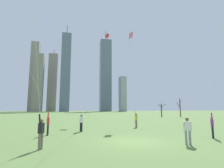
# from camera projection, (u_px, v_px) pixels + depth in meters

# --- Properties ---
(ground_plane) EXTENTS (400.00, 400.00, 0.00)m
(ground_plane) POSITION_uv_depth(u_px,v_px,m) (132.00, 142.00, 11.72)
(ground_plane) COLOR #5B7A3D
(kite_flyer_midfield_right_teal) EXTENTS (3.71, 5.81, 9.19)m
(kite_flyer_midfield_right_teal) POSITION_uv_depth(u_px,v_px,m) (214.00, 113.00, 12.58)
(kite_flyer_midfield_right_teal) COLOR black
(kite_flyer_midfield_right_teal) RESTS_ON ground
(kite_flyer_foreground_right_blue) EXTENTS (0.40, 12.33, 19.27)m
(kite_flyer_foreground_right_blue) POSITION_uv_depth(u_px,v_px,m) (38.00, 81.00, 8.26)
(kite_flyer_foreground_right_blue) COLOR #726656
(kite_flyer_foreground_right_blue) RESTS_ON ground
(kite_flyer_foreground_left_orange) EXTENTS (3.02, 10.07, 10.20)m
(kite_flyer_foreground_left_orange) POSITION_uv_depth(u_px,v_px,m) (40.00, 105.00, 13.12)
(kite_flyer_foreground_left_orange) COLOR black
(kite_flyer_foreground_left_orange) RESTS_ON ground
(kite_flyer_midfield_center_green) EXTENTS (1.99, 8.16, 12.34)m
(kite_flyer_midfield_center_green) POSITION_uv_depth(u_px,v_px,m) (86.00, 103.00, 16.01)
(kite_flyer_midfield_center_green) COLOR black
(kite_flyer_midfield_center_green) RESTS_ON ground
(kite_flyer_far_back_pink) EXTENTS (2.17, 6.58, 14.57)m
(kite_flyer_far_back_pink) POSITION_uv_depth(u_px,v_px,m) (135.00, 94.00, 22.52)
(kite_flyer_far_back_pink) COLOR #726656
(kite_flyer_far_back_pink) RESTS_ON ground
(bystander_watching_nearby) EXTENTS (0.48, 0.31, 1.62)m
(bystander_watching_nearby) POSITION_uv_depth(u_px,v_px,m) (188.00, 129.00, 10.74)
(bystander_watching_nearby) COLOR gray
(bystander_watching_nearby) RESTS_ON ground
(distant_kite_high_overhead_red) EXTENTS (4.39, 4.75, 17.32)m
(distant_kite_high_overhead_red) POSITION_uv_depth(u_px,v_px,m) (109.00, 40.00, 35.05)
(distant_kite_high_overhead_red) COLOR red
(distant_kite_high_overhead_red) RESTS_ON ground
(bare_tree_far_right_edge) EXTENTS (1.94, 1.30, 4.99)m
(bare_tree_far_right_edge) POSITION_uv_depth(u_px,v_px,m) (180.00, 107.00, 49.30)
(bare_tree_far_right_edge) COLOR #423326
(bare_tree_far_right_edge) RESTS_ON ground
(bare_tree_leftmost) EXTENTS (1.50, 3.20, 3.55)m
(bare_tree_leftmost) POSITION_uv_depth(u_px,v_px,m) (161.00, 110.00, 48.53)
(bare_tree_leftmost) COLOR #4C3828
(bare_tree_leftmost) RESTS_ON ground
(skyline_tall_tower) EXTENTS (10.03, 8.01, 75.96)m
(skyline_tall_tower) POSITION_uv_depth(u_px,v_px,m) (105.00, 75.00, 163.44)
(skyline_tall_tower) COLOR slate
(skyline_tall_tower) RESTS_ON ground
(skyline_squat_block) EXTENTS (7.21, 7.40, 46.24)m
(skyline_squat_block) POSITION_uv_depth(u_px,v_px,m) (38.00, 82.00, 140.64)
(skyline_squat_block) COLOR gray
(skyline_squat_block) RESTS_ON ground
(skyline_wide_slab) EXTENTS (7.55, 9.92, 72.51)m
(skyline_wide_slab) POSITION_uv_depth(u_px,v_px,m) (66.00, 72.00, 145.18)
(skyline_wide_slab) COLOR slate
(skyline_wide_slab) RESTS_ON ground
(skyline_slender_spire) EXTENTS (7.89, 7.78, 56.45)m
(skyline_slender_spire) POSITION_uv_depth(u_px,v_px,m) (53.00, 82.00, 159.28)
(skyline_slender_spire) COLOR gray
(skyline_slender_spire) RESTS_ON ground
(skyline_mid_tower_left) EXTENTS (6.50, 9.47, 61.17)m
(skyline_mid_tower_left) POSITION_uv_depth(u_px,v_px,m) (34.00, 76.00, 155.41)
(skyline_mid_tower_left) COLOR gray
(skyline_mid_tower_left) RESTS_ON ground
(skyline_short_annex) EXTENTS (5.01, 8.77, 30.47)m
(skyline_short_annex) POSITION_uv_depth(u_px,v_px,m) (123.00, 94.00, 155.59)
(skyline_short_annex) COLOR #9EA3AD
(skyline_short_annex) RESTS_ON ground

